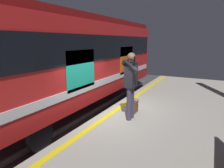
{
  "coord_description": "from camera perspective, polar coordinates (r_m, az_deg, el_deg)",
  "views": [
    {
      "loc": [
        5.05,
        2.87,
        3.14
      ],
      "look_at": [
        0.15,
        0.3,
        1.9
      ],
      "focal_mm": 31.1,
      "sensor_mm": 36.0,
      "label": 1
    }
  ],
  "objects": [
    {
      "name": "platform",
      "position": [
        5.73,
        19.28,
        -15.58
      ],
      "size": [
        13.87,
        4.56,
        1.0
      ],
      "primitive_type": "cube",
      "color": "#9E998E",
      "rests_on": "ground"
    },
    {
      "name": "track_rail_far",
      "position": [
        8.37,
        -20.59,
        -9.67
      ],
      "size": [
        18.03,
        0.08,
        0.16
      ],
      "primitive_type": "cube",
      "color": "slate",
      "rests_on": "ground"
    },
    {
      "name": "ground_plane",
      "position": [
        6.61,
        -1.77,
        -15.77
      ],
      "size": [
        25.01,
        25.01,
        0.0
      ],
      "primitive_type": "plane",
      "color": "#3D3D3F"
    },
    {
      "name": "safety_line",
      "position": [
        6.06,
        0.66,
        -8.02
      ],
      "size": [
        13.59,
        0.16,
        0.01
      ],
      "primitive_type": "cube",
      "color": "yellow",
      "rests_on": "platform"
    },
    {
      "name": "passenger",
      "position": [
        5.24,
        5.5,
        1.0
      ],
      "size": [
        0.57,
        0.55,
        1.84
      ],
      "color": "#383347",
      "rests_on": "platform"
    },
    {
      "name": "handbag",
      "position": [
        5.94,
        6.2,
        -6.66
      ],
      "size": [
        0.38,
        0.34,
        0.4
      ],
      "color": "#59331E",
      "rests_on": "platform"
    },
    {
      "name": "train_carriage",
      "position": [
        8.52,
        -10.14,
        8.05
      ],
      "size": [
        10.23,
        3.05,
        3.9
      ],
      "color": "red",
      "rests_on": "ground"
    },
    {
      "name": "track_rail_near",
      "position": [
        7.42,
        -12.99,
        -12.07
      ],
      "size": [
        18.03,
        0.08,
        0.16
      ],
      "primitive_type": "cube",
      "color": "slate",
      "rests_on": "ground"
    }
  ]
}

